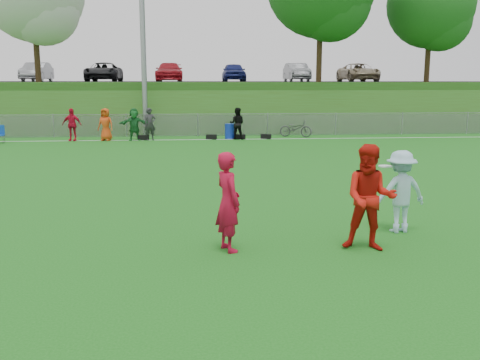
{
  "coord_description": "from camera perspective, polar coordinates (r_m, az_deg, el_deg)",
  "views": [
    {
      "loc": [
        -0.35,
        -10.53,
        2.98
      ],
      "look_at": [
        0.65,
        0.5,
        0.97
      ],
      "focal_mm": 40.0,
      "sensor_mm": 36.0,
      "label": 1
    }
  ],
  "objects": [
    {
      "name": "frisbee",
      "position": [
        11.35,
        15.23,
        1.43
      ],
      "size": [
        0.28,
        0.28,
        0.03
      ],
      "color": "white",
      "rests_on": "ground"
    },
    {
      "name": "berm",
      "position": [
        41.55,
        -4.73,
        8.23
      ],
      "size": [
        120.0,
        18.0,
        3.0
      ],
      "primitive_type": "cube",
      "color": "#2E5116",
      "rests_on": "ground"
    },
    {
      "name": "light_pole",
      "position": [
        31.66,
        -10.39,
        16.9
      ],
      "size": [
        1.2,
        0.4,
        12.15
      ],
      "color": "gray",
      "rests_on": "ground"
    },
    {
      "name": "player_blue",
      "position": [
        11.21,
        16.73,
        -1.19
      ],
      "size": [
        1.15,
        0.76,
        1.66
      ],
      "primitive_type": "imported",
      "rotation": [
        0.0,
        0.0,
        3.28
      ],
      "color": "#A0CBDE",
      "rests_on": "ground"
    },
    {
      "name": "sideline_far",
      "position": [
        28.68,
        -4.45,
        4.32
      ],
      "size": [
        60.0,
        0.1,
        0.01
      ],
      "primitive_type": "cube",
      "color": "white",
      "rests_on": "ground"
    },
    {
      "name": "tree_green_far",
      "position": [
        40.32,
        19.93,
        16.81
      ],
      "size": [
        5.88,
        5.88,
        8.19
      ],
      "color": "black",
      "rests_on": "berm"
    },
    {
      "name": "parking_lot",
      "position": [
        43.53,
        -4.79,
        10.36
      ],
      "size": [
        120.0,
        12.0,
        0.1
      ],
      "primitive_type": "cube",
      "color": "black",
      "rests_on": "berm"
    },
    {
      "name": "ground",
      "position": [
        10.95,
        -3.15,
        -5.52
      ],
      "size": [
        120.0,
        120.0,
        0.0
      ],
      "primitive_type": "plane",
      "color": "#145B13",
      "rests_on": "ground"
    },
    {
      "name": "player_red_center",
      "position": [
        9.83,
        13.7,
        -1.86
      ],
      "size": [
        1.11,
        0.98,
        1.92
      ],
      "primitive_type": "imported",
      "rotation": [
        0.0,
        0.0,
        -0.32
      ],
      "color": "red",
      "rests_on": "ground"
    },
    {
      "name": "gear_bags",
      "position": [
        28.8,
        -2.63,
        4.61
      ],
      "size": [
        7.17,
        0.45,
        0.26
      ],
      "color": "black",
      "rests_on": "ground"
    },
    {
      "name": "bicycle",
      "position": [
        30.2,
        5.97,
        5.5
      ],
      "size": [
        1.93,
        1.35,
        0.96
      ],
      "primitive_type": "imported",
      "rotation": [
        0.0,
        0.0,
        1.14
      ],
      "color": "#333336",
      "rests_on": "ground"
    },
    {
      "name": "car_row",
      "position": [
        42.54,
        -6.4,
        11.37
      ],
      "size": [
        32.04,
        5.18,
        1.44
      ],
      "color": "silver",
      "rests_on": "parking_lot"
    },
    {
      "name": "fence",
      "position": [
        30.62,
        -4.52,
        5.9
      ],
      "size": [
        58.0,
        0.06,
        1.3
      ],
      "color": "gray",
      "rests_on": "ground"
    },
    {
      "name": "player_red_left",
      "position": [
        9.53,
        -1.28,
        -2.33
      ],
      "size": [
        0.64,
        0.77,
        1.8
      ],
      "primitive_type": "imported",
      "rotation": [
        0.0,
        0.0,
        1.95
      ],
      "color": "#B50C2C",
      "rests_on": "ground"
    },
    {
      "name": "spectator_row",
      "position": [
        28.72,
        -10.32,
        5.88
      ],
      "size": [
        9.64,
        0.83,
        1.69
      ],
      "color": "red",
      "rests_on": "ground"
    },
    {
      "name": "recycling_bin",
      "position": [
        29.02,
        -1.08,
        5.21
      ],
      "size": [
        0.61,
        0.61,
        0.81
      ],
      "primitive_type": "cylinder",
      "rotation": [
        0.0,
        0.0,
        -0.15
      ],
      "color": "#0F2CA8",
      "rests_on": "ground"
    }
  ]
}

